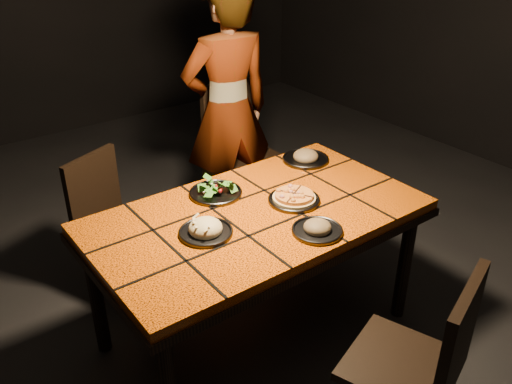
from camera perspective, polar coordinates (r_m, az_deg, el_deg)
room_shell at (r=2.32m, az=0.12°, el=14.08°), size 6.04×7.04×3.08m
dining_table at (r=2.65m, az=0.10°, el=-3.55°), size 1.62×0.92×0.75m
chair_near at (r=2.27m, az=17.33°, el=-16.51°), size 0.52×0.52×0.91m
chair_far_left at (r=3.22m, az=-15.26°, el=-2.38°), size 0.50×0.50×0.84m
chair_far_right at (r=3.80m, az=-1.74°, el=5.04°), size 0.46×0.46×1.00m
diner at (r=3.60m, az=-2.99°, el=8.45°), size 0.67×0.49×1.70m
plate_pizza at (r=2.70m, az=4.03°, el=-0.67°), size 0.29×0.29×0.04m
plate_pasta at (r=2.44m, az=-5.32°, el=-3.98°), size 0.25×0.25×0.08m
plate_salad at (r=2.76m, az=-4.28°, el=0.21°), size 0.27×0.27×0.07m
plate_mushroom_a at (r=2.46m, az=6.48°, el=-3.81°), size 0.23×0.23×0.08m
plate_mushroom_b at (r=3.13m, az=5.26°, el=3.71°), size 0.27×0.27×0.09m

